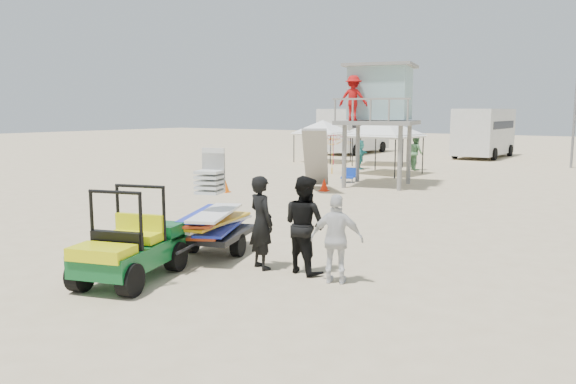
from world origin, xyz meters
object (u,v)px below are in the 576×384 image
Objects in this scene: surf_trailer at (214,217)px; lifeguard_tower at (378,98)px; utility_cart at (128,239)px; man_left at (261,223)px.

lifeguard_tower reaches higher than surf_trailer.
utility_cart is 2.54m from man_left.
utility_cart is 1.33× the size of man_left.
utility_cart is 2.33m from surf_trailer.
surf_trailer reaches higher than man_left.
surf_trailer is 0.51× the size of lifeguard_tower.
utility_cart is at bearing 76.17° from man_left.
surf_trailer is at bearing -80.39° from lifeguard_tower.
lifeguard_tower is (-2.12, 12.53, 2.82)m from surf_trailer.
lifeguard_tower is at bearing 99.61° from surf_trailer.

